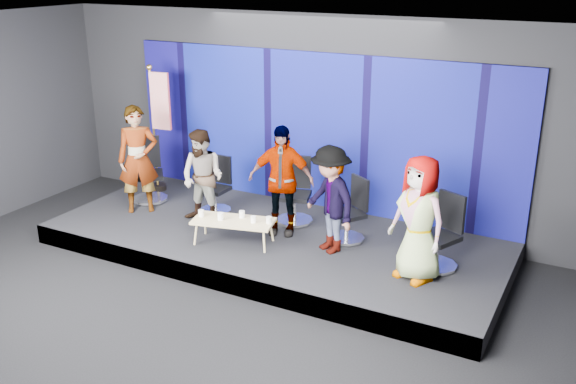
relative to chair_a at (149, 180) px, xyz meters
name	(u,v)px	position (x,y,z in m)	size (l,w,h in m)	color
ground	(176,327)	(2.65, -2.77, -0.66)	(10.00, 10.00, 0.00)	black
room_walls	(164,137)	(2.65, -2.77, 1.77)	(10.02, 8.02, 3.51)	black
riser	(274,242)	(2.65, -0.27, -0.51)	(7.00, 3.00, 0.30)	black
backdrop	(316,131)	(2.65, 1.18, 0.94)	(7.00, 0.08, 2.60)	#0D064C
chair_a	(149,180)	(0.00, 0.00, 0.00)	(0.88, 0.88, 1.11)	silver
panelist_a	(138,159)	(0.21, -0.46, 0.53)	(0.65, 0.43, 1.79)	black
chair_b	(217,194)	(1.35, 0.10, -0.06)	(0.53, 0.53, 0.94)	silver
panelist_b	(203,177)	(1.44, -0.39, 0.40)	(0.74, 0.58, 1.52)	black
chair_c	(295,201)	(2.72, 0.32, -0.02)	(0.74, 0.74, 1.05)	silver
panelist_c	(281,180)	(2.73, -0.18, 0.49)	(1.00, 0.42, 1.71)	black
chair_d	(350,220)	(3.77, 0.05, -0.04)	(0.76, 0.76, 0.97)	silver
panelist_d	(330,200)	(3.66, -0.43, 0.42)	(1.02, 0.59, 1.58)	black
chair_e	(440,244)	(5.22, -0.21, -0.02)	(0.78, 0.78, 1.04)	silver
panelist_e	(419,219)	(5.03, -0.68, 0.48)	(0.83, 0.54, 1.69)	black
coffee_table	(233,222)	(2.30, -0.87, -0.02)	(1.29, 0.78, 0.37)	tan
mug_a	(201,213)	(1.80, -0.97, 0.06)	(0.08, 0.08, 0.10)	white
mug_b	(220,216)	(2.13, -0.95, 0.06)	(0.09, 0.09, 0.11)	white
mug_c	(242,214)	(2.36, -0.72, 0.06)	(0.09, 0.09, 0.10)	white
mug_d	(253,219)	(2.61, -0.81, 0.06)	(0.08, 0.08, 0.10)	white
mug_e	(269,220)	(2.82, -0.72, 0.06)	(0.08, 0.08, 0.10)	white
flag_stand	(159,126)	(-0.10, 0.49, 0.85)	(0.53, 0.31, 2.30)	black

